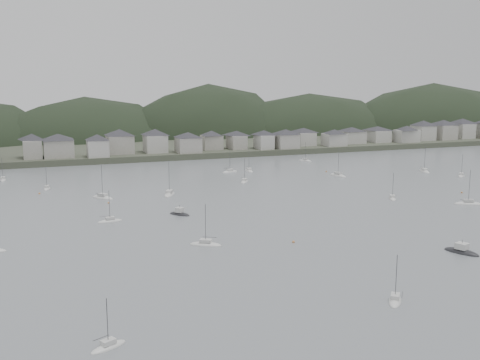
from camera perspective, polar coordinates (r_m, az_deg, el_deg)
name	(u,v)px	position (r m, az deg, el deg)	size (l,w,h in m)	color
ground	(362,264)	(123.84, 12.37, -8.38)	(900.00, 900.00, 0.00)	slate
far_shore_land	(131,136)	(400.31, -11.12, 4.47)	(900.00, 250.00, 3.00)	#383D2D
forested_ridge	(145,158)	(377.53, -9.69, 2.24)	(851.55, 103.94, 102.57)	black
waterfront_town	(257,138)	(305.81, 1.78, 4.35)	(451.48, 28.46, 12.92)	gray
moored_fleet	(229,202)	(180.39, -1.14, -2.30)	(233.70, 174.69, 13.08)	silver
motor_launch_near	(462,252)	(138.16, 21.71, -6.81)	(5.81, 8.86, 3.98)	black
motor_launch_far	(180,214)	(165.43, -6.20, -3.44)	(6.30, 7.06, 3.69)	black
mooring_buoys	(246,209)	(170.88, 0.67, -3.00)	(162.65, 114.34, 0.70)	#C47C41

